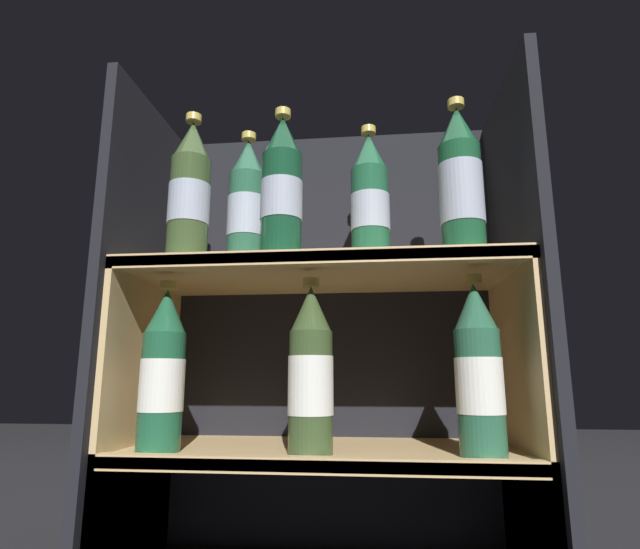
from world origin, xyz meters
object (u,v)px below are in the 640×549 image
bottle_lower_front_1 (311,373)px  bottle_upper_front_2 (461,184)px  bottle_upper_front_0 (190,194)px  bottle_upper_front_1 (282,190)px  bottle_upper_back_0 (247,208)px  bottle_lower_front_2 (479,373)px  bottle_lower_front_0 (163,373)px  bottle_upper_back_1 (370,203)px

bottle_lower_front_1 → bottle_upper_front_2: bearing=0.0°
bottle_upper_front_0 → bottle_upper_front_1: (0.17, 0.00, 0.00)m
bottle_upper_front_0 → bottle_upper_back_0: (0.09, 0.08, -0.00)m
bottle_upper_front_0 → bottle_lower_front_2: bottle_upper_front_0 is taller
bottle_upper_front_1 → bottle_lower_front_0: 0.39m
bottle_upper_front_0 → bottle_upper_front_1: 0.17m
bottle_upper_front_1 → bottle_upper_back_0: same height
bottle_lower_front_0 → bottle_lower_front_2: size_ratio=1.00×
bottle_lower_front_1 → bottle_lower_front_2: bearing=0.0°
bottle_upper_front_1 → bottle_lower_front_0: (-0.20, -0.00, -0.33)m
bottle_lower_front_2 → bottle_upper_back_1: bearing=153.6°
bottle_upper_front_0 → bottle_lower_front_1: size_ratio=1.00×
bottle_upper_front_2 → bottle_upper_back_1: (-0.16, 0.08, 0.00)m
bottle_upper_front_0 → bottle_lower_front_2: 0.60m
bottle_upper_back_0 → bottle_lower_front_2: (0.42, -0.08, -0.33)m
bottle_upper_back_1 → bottle_lower_front_0: (-0.37, -0.08, -0.33)m
bottle_upper_front_2 → bottle_lower_front_0: 0.62m
bottle_upper_front_0 → bottle_upper_back_1: same height
bottle_lower_front_0 → bottle_upper_back_0: bearing=35.6°
bottle_upper_front_0 → bottle_upper_back_1: (0.33, 0.08, 0.00)m
bottle_lower_front_1 → bottle_lower_front_2: (0.28, 0.00, 0.00)m
bottle_upper_back_0 → bottle_upper_back_1: 0.25m
bottle_upper_front_2 → bottle_lower_front_0: (-0.53, -0.00, -0.33)m
bottle_upper_front_2 → bottle_lower_front_0: bearing=-180.0°
bottle_lower_front_1 → bottle_upper_front_0: bearing=180.0°
bottle_lower_front_0 → bottle_lower_front_1: same height
bottle_upper_front_1 → bottle_lower_front_1: size_ratio=1.00×
bottle_lower_front_1 → bottle_lower_front_2: 0.28m
bottle_lower_front_1 → bottle_upper_front_1: bearing=180.0°
bottle_upper_back_1 → bottle_upper_front_1: bearing=-152.2°
bottle_upper_back_1 → bottle_lower_front_1: 0.36m
bottle_upper_front_2 → bottle_lower_front_1: 0.42m
bottle_upper_front_1 → bottle_lower_front_1: 0.33m
bottle_upper_back_0 → bottle_upper_front_2: bearing=-11.7°
bottle_upper_front_1 → bottle_upper_front_2: (0.32, 0.00, -0.00)m
bottle_lower_front_2 → bottle_upper_front_0: bearing=180.0°
bottle_upper_front_2 → bottle_upper_back_0: 0.42m
bottle_upper_front_0 → bottle_lower_front_2: bearing=0.0°
bottle_upper_front_0 → bottle_upper_front_2: size_ratio=1.00×
bottle_upper_front_1 → bottle_lower_front_0: bottle_upper_front_1 is taller
bottle_lower_front_1 → bottle_lower_front_2: same height
bottle_lower_front_0 → bottle_upper_back_1: bearing=13.0°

